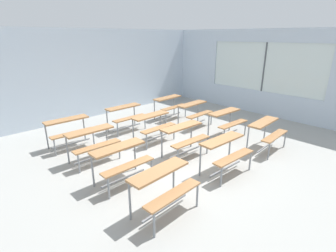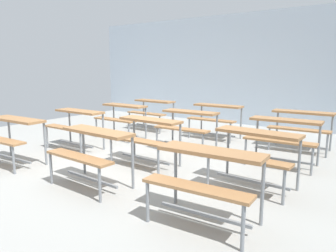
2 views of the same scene
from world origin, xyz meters
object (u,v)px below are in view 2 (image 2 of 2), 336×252
at_px(desk_bench_r0c2, 206,169).
at_px(desk_bench_r3c2, 301,121).
at_px(desk_bench_r2c1, 187,121).
at_px(desk_bench_r3c0, 152,108).
at_px(desk_bench_r1c0, 75,120).
at_px(desk_bench_r0c1, 92,145).
at_px(desk_bench_r1c2, 254,146).
at_px(desk_bench_r2c2, 283,131).
at_px(desk_bench_r0c0, 11,130).
at_px(desk_bench_r1c1, 146,131).
at_px(desk_bench_r2c0, 121,113).
at_px(desk_bench_r3c1, 216,113).

distance_m(desk_bench_r0c2, desk_bench_r3c2, 3.60).
bearing_deg(desk_bench_r2c1, desk_bench_r3c0, 145.34).
bearing_deg(desk_bench_r1c0, desk_bench_r3c0, 89.92).
xyz_separation_m(desk_bench_r0c1, desk_bench_r0c2, (1.72, -0.05, 0.00)).
height_order(desk_bench_r1c2, desk_bench_r2c2, same).
height_order(desk_bench_r0c0, desk_bench_r2c2, same).
bearing_deg(desk_bench_r2c1, desk_bench_r1c2, -34.84).
height_order(desk_bench_r0c0, desk_bench_r0c1, same).
bearing_deg(desk_bench_r2c1, desk_bench_r0c1, -91.30).
distance_m(desk_bench_r1c2, desk_bench_r2c1, 2.11).
height_order(desk_bench_r0c1, desk_bench_r1c1, same).
height_order(desk_bench_r1c2, desk_bench_r2c0, same).
relative_size(desk_bench_r0c0, desk_bench_r2c1, 1.01).
relative_size(desk_bench_r0c0, desk_bench_r3c1, 1.02).
xyz_separation_m(desk_bench_r1c1, desk_bench_r2c2, (1.81, 1.25, 0.00)).
relative_size(desk_bench_r0c1, desk_bench_r3c1, 1.02).
xyz_separation_m(desk_bench_r2c1, desk_bench_r2c2, (1.77, 0.05, 0.00)).
xyz_separation_m(desk_bench_r0c2, desk_bench_r3c2, (0.07, 3.60, 0.00)).
bearing_deg(desk_bench_r0c1, desk_bench_r0c2, 1.00).
xyz_separation_m(desk_bench_r1c0, desk_bench_r1c2, (3.56, -0.00, 0.00)).
height_order(desk_bench_r1c0, desk_bench_r2c1, same).
bearing_deg(desk_bench_r3c2, desk_bench_r0c0, -137.34).
bearing_deg(desk_bench_r0c0, desk_bench_r1c2, 16.72).
bearing_deg(desk_bench_r3c0, desk_bench_r2c0, -85.53).
height_order(desk_bench_r2c0, desk_bench_r2c1, same).
relative_size(desk_bench_r2c2, desk_bench_r3c2, 1.00).
bearing_deg(desk_bench_r1c1, desk_bench_r0c0, -143.63).
height_order(desk_bench_r0c0, desk_bench_r2c0, same).
bearing_deg(desk_bench_r1c0, desk_bench_r0c0, -91.68).
xyz_separation_m(desk_bench_r0c2, desk_bench_r1c2, (0.04, 1.21, 0.00)).
height_order(desk_bench_r2c1, desk_bench_r3c1, same).
relative_size(desk_bench_r0c1, desk_bench_r3c2, 1.00).
distance_m(desk_bench_r2c2, desk_bench_r3c1, 2.17).
distance_m(desk_bench_r0c1, desk_bench_r2c0, 2.97).
bearing_deg(desk_bench_r2c2, desk_bench_r1c2, -92.83).
bearing_deg(desk_bench_r2c1, desk_bench_r0c2, -55.35).
bearing_deg(desk_bench_r2c0, desk_bench_r0c1, -53.04).
distance_m(desk_bench_r1c0, desk_bench_r1c2, 3.56).
height_order(desk_bench_r0c0, desk_bench_r2c1, same).
distance_m(desk_bench_r1c0, desk_bench_r1c1, 1.77).
xyz_separation_m(desk_bench_r3c0, desk_bench_r3c1, (1.78, 0.04, 0.00)).
bearing_deg(desk_bench_r1c0, desk_bench_r1c2, -0.29).
xyz_separation_m(desk_bench_r0c0, desk_bench_r1c2, (3.59, 1.24, 0.00)).
relative_size(desk_bench_r0c1, desk_bench_r1c2, 1.00).
height_order(desk_bench_r0c2, desk_bench_r1c2, same).
xyz_separation_m(desk_bench_r0c2, desk_bench_r2c2, (0.06, 2.44, 0.00)).
xyz_separation_m(desk_bench_r1c2, desk_bench_r3c2, (0.03, 2.38, 0.00)).
height_order(desk_bench_r0c0, desk_bench_r1c0, same).
bearing_deg(desk_bench_r1c2, desk_bench_r2c2, 91.66).
relative_size(desk_bench_r0c2, desk_bench_r1c2, 1.00).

